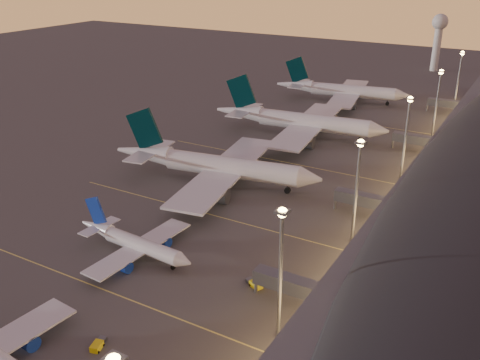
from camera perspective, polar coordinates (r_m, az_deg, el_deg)
The scene contains 10 objects.
ground at distance 117.94m, azimuth -12.07°, elevation -10.39°, with size 700.00×700.00×0.00m, color #454340.
airliner_narrow_north at distance 125.16m, azimuth -11.29°, elevation -6.57°, with size 33.32×29.79×11.91m.
airliner_wide_near at distance 160.15m, azimuth -2.77°, elevation 1.57°, with size 66.15×60.98×21.21m.
airliner_wide_mid at distance 204.19m, azimuth 6.26°, elevation 6.26°, with size 67.72×62.10×21.66m.
airliner_wide_far at distance 256.58m, azimuth 10.74°, elevation 9.35°, with size 61.63×56.86×19.77m.
light_masts at distance 147.51m, azimuth 15.55°, elevation 3.82°, with size 2.20×217.20×25.90m.
radar_tower at distance 338.92m, azimuth 20.43°, elevation 14.50°, with size 9.00×9.00×32.50m.
lane_markings at distance 145.58m, azimuth -1.67°, elevation -3.05°, with size 90.00×180.36×0.00m.
baggage_tug_c at distance 113.36m, azimuth 1.55°, elevation -10.98°, with size 4.43×3.18×1.23m.
baggage_tug_d at distance 101.41m, azimuth -14.89°, elevation -16.62°, with size 2.51×4.11×1.15m.
Camera 1 is at (69.08, -71.07, 63.92)m, focal length 40.00 mm.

